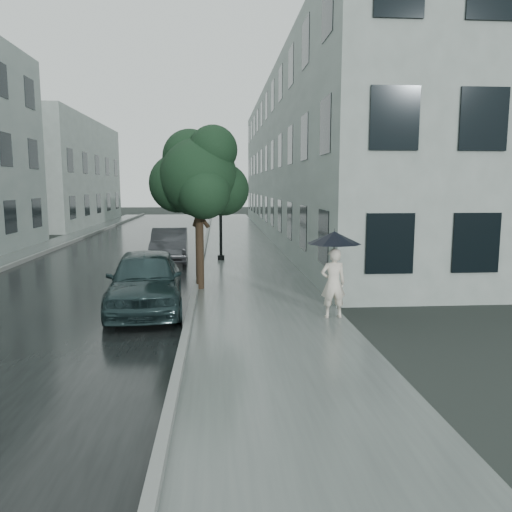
{
  "coord_description": "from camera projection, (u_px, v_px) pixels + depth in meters",
  "views": [
    {
      "loc": [
        -0.91,
        -10.4,
        3.02
      ],
      "look_at": [
        0.01,
        1.67,
        1.3
      ],
      "focal_mm": 35.0,
      "sensor_mm": 36.0,
      "label": 1
    }
  ],
  "objects": [
    {
      "name": "ground",
      "position": [
        261.0,
        326.0,
        10.76
      ],
      "size": [
        120.0,
        120.0,
        0.0
      ],
      "primitive_type": "plane",
      "color": "black",
      "rests_on": "ground"
    },
    {
      "name": "sidewalk",
      "position": [
        244.0,
        252.0,
        22.63
      ],
      "size": [
        3.5,
        60.0,
        0.01
      ],
      "primitive_type": "cube",
      "color": "slate",
      "rests_on": "ground"
    },
    {
      "name": "kerb_near",
      "position": [
        204.0,
        251.0,
        22.48
      ],
      "size": [
        0.15,
        60.0,
        0.15
      ],
      "primitive_type": "cube",
      "color": "slate",
      "rests_on": "ground"
    },
    {
      "name": "asphalt_road",
      "position": [
        125.0,
        254.0,
        22.23
      ],
      "size": [
        6.85,
        60.0,
        0.0
      ],
      "primitive_type": "cube",
      "color": "black",
      "rests_on": "ground"
    },
    {
      "name": "kerb_far",
      "position": [
        44.0,
        253.0,
        21.95
      ],
      "size": [
        0.15,
        60.0,
        0.15
      ],
      "primitive_type": "cube",
      "color": "slate",
      "rests_on": "ground"
    },
    {
      "name": "sidewalk_far",
      "position": [
        22.0,
        255.0,
        21.89
      ],
      "size": [
        1.7,
        60.0,
        0.01
      ],
      "primitive_type": "cube",
      "color": "#4C5451",
      "rests_on": "ground"
    },
    {
      "name": "building_near",
      "position": [
        324.0,
        160.0,
        29.79
      ],
      "size": [
        7.02,
        36.0,
        9.0
      ],
      "color": "#919F9A",
      "rests_on": "ground"
    },
    {
      "name": "building_far_b",
      "position": [
        52.0,
        173.0,
        38.78
      ],
      "size": [
        7.02,
        18.0,
        8.0
      ],
      "color": "#919F9A",
      "rests_on": "ground"
    },
    {
      "name": "pedestrian",
      "position": [
        333.0,
        283.0,
        11.37
      ],
      "size": [
        0.6,
        0.41,
        1.6
      ],
      "primitive_type": "imported",
      "rotation": [
        0.0,
        0.0,
        3.18
      ],
      "color": "silver",
      "rests_on": "sidewalk"
    },
    {
      "name": "umbrella",
      "position": [
        334.0,
        238.0,
        11.21
      ],
      "size": [
        1.25,
        1.25,
        1.11
      ],
      "rotation": [
        0.0,
        0.0,
        -0.02
      ],
      "color": "black",
      "rests_on": "ground"
    },
    {
      "name": "street_tree",
      "position": [
        199.0,
        176.0,
        14.32
      ],
      "size": [
        2.92,
        2.65,
        4.7
      ],
      "color": "#332619",
      "rests_on": "ground"
    },
    {
      "name": "lamp_post",
      "position": [
        216.0,
        194.0,
        19.95
      ],
      "size": [
        0.85,
        0.33,
        4.61
      ],
      "rotation": [
        0.0,
        0.0,
        -0.06
      ],
      "color": "black",
      "rests_on": "ground"
    },
    {
      "name": "car_near",
      "position": [
        146.0,
        280.0,
        12.13
      ],
      "size": [
        2.08,
        4.43,
        1.46
      ],
      "primitive_type": "imported",
      "rotation": [
        0.0,
        0.0,
        0.08
      ],
      "color": "#1B2C2E",
      "rests_on": "ground"
    },
    {
      "name": "car_far",
      "position": [
        170.0,
        245.0,
        20.0
      ],
      "size": [
        1.58,
        4.03,
        1.31
      ],
      "primitive_type": "imported",
      "rotation": [
        0.0,
        0.0,
        0.05
      ],
      "color": "#26282B",
      "rests_on": "ground"
    }
  ]
}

